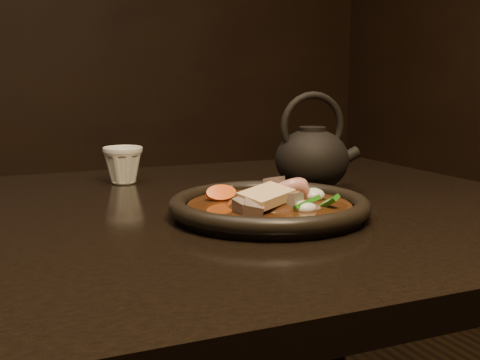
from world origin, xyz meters
name	(u,v)px	position (x,y,z in m)	size (l,w,h in m)	color
table	(55,274)	(0.00, 0.00, 0.67)	(1.60, 0.90, 0.75)	black
plate	(269,207)	(0.29, -0.10, 0.76)	(0.29, 0.29, 0.03)	black
stirfry	(272,203)	(0.30, -0.10, 0.77)	(0.18, 0.18, 0.06)	#331809
tea_cup	(123,164)	(0.16, 0.27, 0.79)	(0.08, 0.07, 0.08)	#EDE5CC
teapot	(312,156)	(0.44, 0.04, 0.82)	(0.16, 0.13, 0.17)	black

